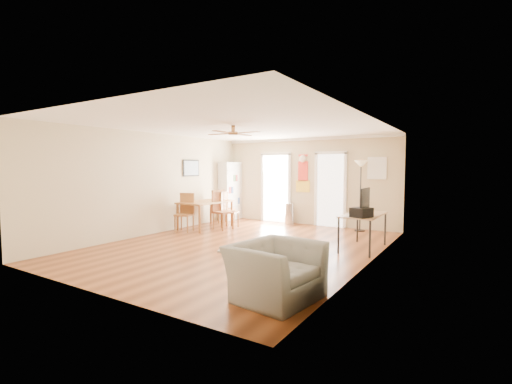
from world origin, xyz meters
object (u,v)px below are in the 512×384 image
Objects in this scene: bookshelf at (230,191)px; torchiere_lamp at (360,196)px; dining_chair_right_a at (230,210)px; dining_chair_right_b at (223,210)px; printer at (361,212)px; trash_can at (289,214)px; computer_desk at (363,232)px; dining_chair_far at (226,207)px; dining_table at (206,215)px; wastebasket_b at (304,256)px; armchair at (276,271)px; dining_chair_near at (184,213)px; wastebasket_a at (317,250)px.

torchiere_lamp is (4.24, 0.12, 0.01)m from bookshelf.
dining_chair_right_a is 0.94× the size of dining_chair_right_b.
dining_chair_right_a reaches higher than printer.
trash_can is 3.54m from computer_desk.
computer_desk is at bearing -85.50° from dining_chair_right_b.
bookshelf is at bearing -61.02° from dining_chair_far.
printer reaches higher than computer_desk.
dining_table reaches higher than wastebasket_b.
armchair is at bearing 134.51° from dining_chair_far.
dining_table is 0.58m from dining_chair_right_b.
computer_desk is at bearing 4.54° from armchair.
trash_can is 1.73× the size of printer.
printer is 0.33× the size of armchair.
dining_chair_far is 4.01m from torchiere_lamp.
computer_desk is 0.70m from printer.
computer_desk is at bearing -37.59° from trash_can.
trash_can is 0.57× the size of armchair.
dining_chair_far is 0.86× the size of armchair.
dining_chair_right_b reaches higher than wastebasket_b.
dining_chair_right_b is 3.76m from torchiere_lamp.
bookshelf is 1.86× the size of dining_chair_near.
bookshelf is 1.68× the size of armchair.
computer_desk reaches higher than trash_can.
dining_chair_right_a is at bearing 36.54° from dining_table.
computer_desk is (4.55, -1.31, -0.11)m from dining_chair_far.
dining_table reaches higher than wastebasket_a.
torchiere_lamp is at bearing 107.26° from computer_desk.
wastebasket_a is at bearing -16.96° from bookshelf.
dining_chair_right_b is 4.15m from printer.
trash_can is at bearing 23.64° from bookshelf.
trash_can is (1.85, 2.61, -0.19)m from dining_chair_near.
computer_desk is at bearing -72.74° from torchiere_lamp.
bookshelf is 0.89m from dining_chair_far.
dining_table is 1.58× the size of dining_chair_far.
armchair is at bearing -51.11° from dining_chair_near.
dining_chair_right_b is 3.72× the size of wastebasket_a.
wastebasket_a is (3.99, -2.44, -0.34)m from dining_chair_far.
wastebasket_a is (3.39, -1.81, -0.36)m from dining_chair_right_a.
dining_table is 1.05m from dining_chair_far.
dining_chair_near is at bearing -125.26° from trash_can.
dining_chair_right_b is at bearing 31.86° from dining_chair_near.
dining_chair_far is 6.45m from armchair.
dining_chair_far is at bearing 41.63° from dining_chair_right_b.
trash_can is 4.54m from wastebasket_b.
torchiere_lamp reaches higher than dining_chair_near.
trash_can is at bearing 119.82° from wastebasket_b.
dining_chair_near reaches higher than dining_chair_right_a.
dining_chair_right_b is at bearing 174.93° from computer_desk.
torchiere_lamp is at bearing 20.38° from bookshelf.
trash_can is 2.24m from torchiere_lamp.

